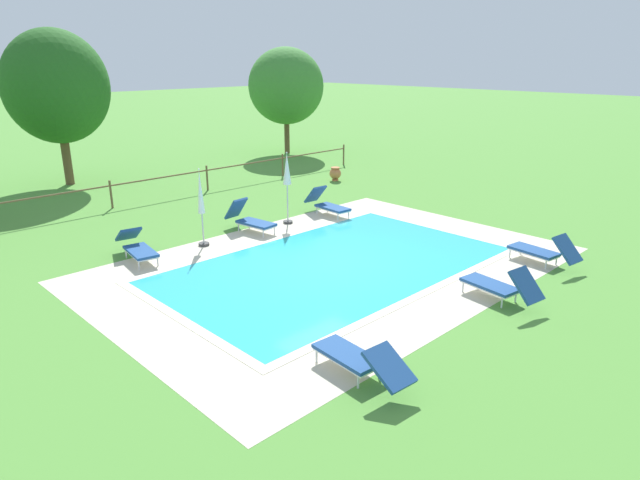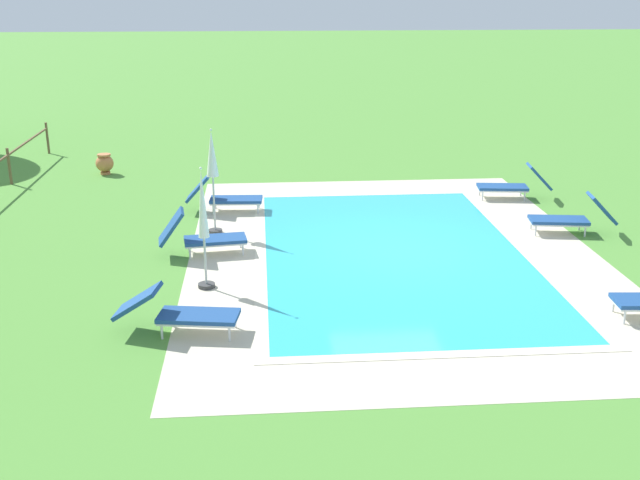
{
  "view_description": "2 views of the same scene",
  "coord_description": "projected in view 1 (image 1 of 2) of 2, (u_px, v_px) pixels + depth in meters",
  "views": [
    {
      "loc": [
        -10.09,
        -9.74,
        5.35
      ],
      "look_at": [
        -0.08,
        0.5,
        0.6
      ],
      "focal_mm": 30.98,
      "sensor_mm": 36.0,
      "label": 1
    },
    {
      "loc": [
        -15.19,
        2.76,
        5.47
      ],
      "look_at": [
        -1.8,
        1.71,
        0.94
      ],
      "focal_mm": 42.85,
      "sensor_mm": 36.0,
      "label": 2
    }
  ],
  "objects": [
    {
      "name": "pool_coping_rim",
      "position": [
        335.0,
        264.0,
        14.98
      ],
      "size": [
        9.74,
        5.9,
        0.01
      ],
      "color": "beige",
      "rests_on": "ground"
    },
    {
      "name": "sun_lounger_north_near_steps",
      "position": [
        250.0,
        219.0,
        17.75
      ],
      "size": [
        0.83,
        1.89,
        1.01
      ],
      "color": "navy",
      "rests_on": "ground"
    },
    {
      "name": "sun_lounger_south_near_corner",
      "position": [
        327.0,
        204.0,
        19.62
      ],
      "size": [
        0.7,
        1.92,
        0.96
      ],
      "color": "navy",
      "rests_on": "ground"
    },
    {
      "name": "tree_far_west",
      "position": [
        56.0,
        87.0,
        23.13
      ],
      "size": [
        4.29,
        4.29,
        6.53
      ],
      "color": "brown",
      "rests_on": "ground"
    },
    {
      "name": "sun_lounger_south_mid",
      "position": [
        543.0,
        251.0,
        14.89
      ],
      "size": [
        0.84,
        1.97,
        0.94
      ],
      "color": "navy",
      "rests_on": "ground"
    },
    {
      "name": "pool_deck_paving",
      "position": [
        335.0,
        264.0,
        14.99
      ],
      "size": [
        12.47,
        8.64,
        0.01
      ],
      "primitive_type": "cube",
      "color": "beige",
      "rests_on": "ground"
    },
    {
      "name": "swimming_pool_water",
      "position": [
        335.0,
        264.0,
        14.99
      ],
      "size": [
        9.26,
        5.42,
        0.01
      ],
      "primitive_type": "cube",
      "color": "#2DB7C6",
      "rests_on": "ground"
    },
    {
      "name": "sun_lounger_north_end",
      "position": [
        500.0,
        285.0,
        12.62
      ],
      "size": [
        0.86,
        1.98,
        0.94
      ],
      "color": "navy",
      "rests_on": "ground"
    },
    {
      "name": "sun_lounger_north_far",
      "position": [
        137.0,
        247.0,
        15.28
      ],
      "size": [
        0.91,
        2.09,
        0.8
      ],
      "color": "navy",
      "rests_on": "ground"
    },
    {
      "name": "patio_umbrella_closed_row_mid_west",
      "position": [
        201.0,
        200.0,
        16.06
      ],
      "size": [
        0.32,
        0.32,
        2.33
      ],
      "color": "#383838",
      "rests_on": "ground"
    },
    {
      "name": "sun_lounger_north_mid",
      "position": [
        359.0,
        358.0,
        9.61
      ],
      "size": [
        0.75,
        2.08,
        0.77
      ],
      "color": "navy",
      "rests_on": "ground"
    },
    {
      "name": "tree_west_mid",
      "position": [
        286.0,
        86.0,
        31.26
      ],
      "size": [
        4.26,
        4.26,
        5.93
      ],
      "color": "brown",
      "rests_on": "ground"
    },
    {
      "name": "patio_umbrella_closed_row_west",
      "position": [
        287.0,
        175.0,
        18.19
      ],
      "size": [
        0.32,
        0.32,
        2.42
      ],
      "color": "#383838",
      "rests_on": "ground"
    },
    {
      "name": "ground_plane",
      "position": [
        335.0,
        264.0,
        14.99
      ],
      "size": [
        160.0,
        160.0,
        0.0
      ],
      "primitive_type": "plane",
      "color": "#518E38"
    },
    {
      "name": "terracotta_urn_near_fence",
      "position": [
        335.0,
        173.0,
        25.04
      ],
      "size": [
        0.53,
        0.53,
        0.62
      ],
      "color": "#C67547",
      "rests_on": "ground"
    },
    {
      "name": "perimeter_fence",
      "position": [
        162.0,
        181.0,
        21.74
      ],
      "size": [
        21.01,
        0.08,
        1.05
      ],
      "color": "brown",
      "rests_on": "ground"
    }
  ]
}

